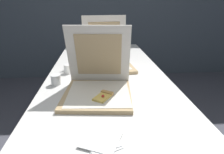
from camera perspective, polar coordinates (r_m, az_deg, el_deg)
The scene contains 7 objects.
table at distance 1.36m, azimuth -1.40°, elevation -1.86°, with size 0.84×2.14×0.75m.
pizza_box_front at distance 1.07m, azimuth -4.25°, elevation -2.56°, with size 0.40×0.41×0.38m.
pizza_box_middle at distance 1.55m, azimuth -1.35°, elevation 5.22°, with size 0.41×0.41×0.39m.
cup_white_near_center at distance 1.26m, azimuth -16.41°, elevation -0.78°, with size 0.06×0.06×0.06m, color white.
cup_white_mid at distance 1.44m, azimuth -12.93°, elevation 2.43°, with size 0.06×0.06×0.06m, color white.
cup_white_far at distance 1.70m, azimuth -10.33°, elevation 5.57°, with size 0.06×0.06×0.06m, color white.
napkin_pile at distance 0.76m, azimuth -3.08°, elevation -18.52°, with size 0.18×0.18×0.01m.
Camera 1 is at (-0.07, -0.66, 1.24)m, focal length 30.56 mm.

